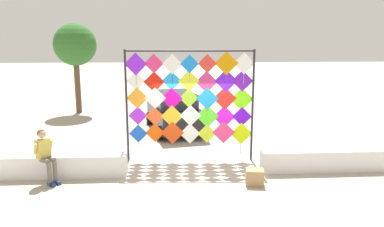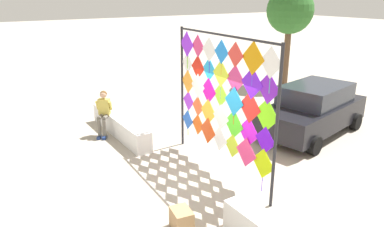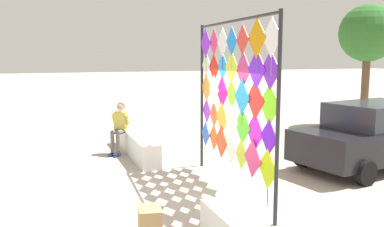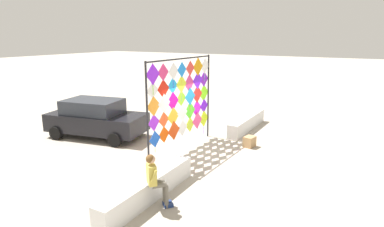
{
  "view_description": "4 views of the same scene",
  "coord_description": "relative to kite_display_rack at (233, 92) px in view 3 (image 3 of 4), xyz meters",
  "views": [
    {
      "loc": [
        -0.71,
        -10.28,
        3.75
      ],
      "look_at": [
        -0.03,
        0.39,
        1.62
      ],
      "focal_mm": 33.19,
      "sensor_mm": 36.0,
      "label": 1
    },
    {
      "loc": [
        6.73,
        -4.56,
        4.44
      ],
      "look_at": [
        -0.46,
        0.15,
        1.57
      ],
      "focal_mm": 33.8,
      "sensor_mm": 36.0,
      "label": 2
    },
    {
      "loc": [
        7.87,
        -2.95,
        2.85
      ],
      "look_at": [
        -0.4,
        0.0,
        1.62
      ],
      "focal_mm": 39.76,
      "sensor_mm": 36.0,
      "label": 3
    },
    {
      "loc": [
        -9.96,
        -5.31,
        4.32
      ],
      "look_at": [
        -0.58,
        0.03,
        1.65
      ],
      "focal_mm": 29.46,
      "sensor_mm": 36.0,
      "label": 4
    }
  ],
  "objects": [
    {
      "name": "parked_car",
      "position": [
        -0.48,
        4.15,
        -1.24
      ],
      "size": [
        2.68,
        4.51,
        1.65
      ],
      "color": "black",
      "rests_on": "ground"
    },
    {
      "name": "cardboard_box_large",
      "position": [
        1.57,
        -2.16,
        -1.87
      ],
      "size": [
        0.53,
        0.44,
        0.43
      ],
      "primitive_type": "cube",
      "rotation": [
        0.0,
        0.0,
        -0.17
      ],
      "color": "tan",
      "rests_on": "ground"
    },
    {
      "name": "plaza_ledge_left",
      "position": [
        -3.79,
        -1.22,
        -1.76
      ],
      "size": [
        3.68,
        0.49,
        0.63
      ],
      "primitive_type": "cube",
      "color": "white",
      "rests_on": "ground"
    },
    {
      "name": "tree_palm_like",
      "position": [
        -5.62,
        8.44,
        1.51
      ],
      "size": [
        2.23,
        2.23,
        4.78
      ],
      "color": "brown",
      "rests_on": "ground"
    },
    {
      "name": "seated_vendor",
      "position": [
        -4.05,
        -1.65,
        -1.21
      ],
      "size": [
        0.71,
        0.69,
        1.48
      ],
      "color": "#666056",
      "rests_on": "ground"
    },
    {
      "name": "ground",
      "position": [
        0.03,
        -0.76,
        -2.08
      ],
      "size": [
        120.0,
        120.0,
        0.0
      ],
      "primitive_type": "plane",
      "color": "#ADA393"
    },
    {
      "name": "kite_display_rack",
      "position": [
        0.0,
        0.0,
        0.0
      ],
      "size": [
        4.06,
        0.27,
        3.56
      ],
      "color": "#232328",
      "rests_on": "ground"
    }
  ]
}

